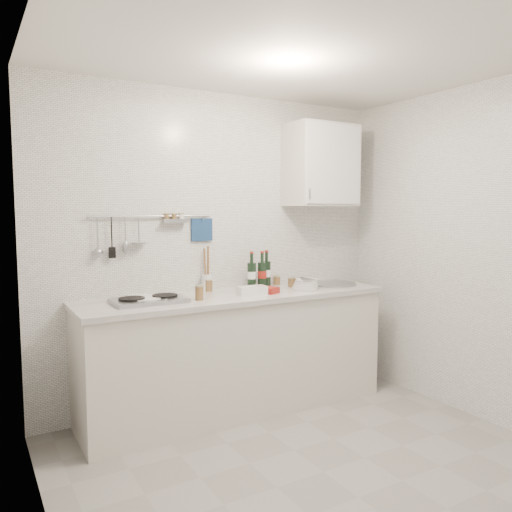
{
  "coord_description": "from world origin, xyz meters",
  "views": [
    {
      "loc": [
        -1.79,
        -2.26,
        1.57
      ],
      "look_at": [
        0.06,
        0.9,
        1.23
      ],
      "focal_mm": 35.0,
      "sensor_mm": 36.0,
      "label": 1
    }
  ],
  "objects_px": {
    "plate_stack_sink": "(306,284)",
    "wine_bottles": "(260,270)",
    "plate_stack_hob": "(142,300)",
    "utensil_crock": "(207,280)",
    "wall_cabinet": "(321,166)"
  },
  "relations": [
    {
      "from": "plate_stack_sink",
      "to": "wine_bottles",
      "type": "distance_m",
      "value": 0.39
    },
    {
      "from": "plate_stack_hob",
      "to": "wine_bottles",
      "type": "relative_size",
      "value": 0.96
    },
    {
      "from": "plate_stack_sink",
      "to": "utensil_crock",
      "type": "height_order",
      "value": "utensil_crock"
    },
    {
      "from": "plate_stack_sink",
      "to": "wine_bottles",
      "type": "relative_size",
      "value": 0.74
    },
    {
      "from": "wine_bottles",
      "to": "utensil_crock",
      "type": "relative_size",
      "value": 0.85
    },
    {
      "from": "wall_cabinet",
      "to": "utensil_crock",
      "type": "height_order",
      "value": "wall_cabinet"
    },
    {
      "from": "utensil_crock",
      "to": "wine_bottles",
      "type": "bearing_deg",
      "value": -15.14
    },
    {
      "from": "utensil_crock",
      "to": "plate_stack_sink",
      "type": "bearing_deg",
      "value": -23.6
    },
    {
      "from": "wall_cabinet",
      "to": "wine_bottles",
      "type": "height_order",
      "value": "wall_cabinet"
    },
    {
      "from": "plate_stack_hob",
      "to": "plate_stack_sink",
      "type": "bearing_deg",
      "value": -4.58
    },
    {
      "from": "plate_stack_hob",
      "to": "plate_stack_sink",
      "type": "height_order",
      "value": "plate_stack_sink"
    },
    {
      "from": "utensil_crock",
      "to": "plate_stack_hob",
      "type": "bearing_deg",
      "value": -160.3
    },
    {
      "from": "plate_stack_hob",
      "to": "wine_bottles",
      "type": "distance_m",
      "value": 1.04
    },
    {
      "from": "wine_bottles",
      "to": "utensil_crock",
      "type": "bearing_deg",
      "value": 164.86
    },
    {
      "from": "wall_cabinet",
      "to": "plate_stack_sink",
      "type": "xyz_separation_m",
      "value": [
        -0.3,
        -0.2,
        -0.99
      ]
    }
  ]
}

